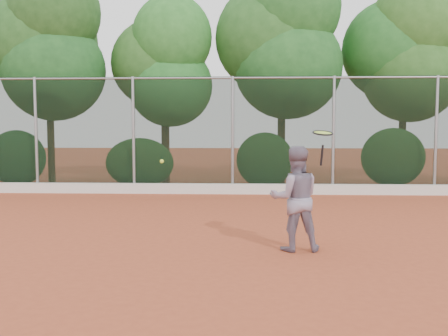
{
  "coord_description": "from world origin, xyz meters",
  "views": [
    {
      "loc": [
        0.39,
        -7.97,
        1.98
      ],
      "look_at": [
        0.0,
        1.0,
        1.25
      ],
      "focal_mm": 40.0,
      "sensor_mm": 36.0,
      "label": 1
    }
  ],
  "objects": [
    {
      "name": "ground",
      "position": [
        0.0,
        0.0,
        0.0
      ],
      "size": [
        80.0,
        80.0,
        0.0
      ],
      "primitive_type": "plane",
      "color": "#A34326",
      "rests_on": "ground"
    },
    {
      "name": "concrete_curb",
      "position": [
        0.0,
        6.82,
        0.15
      ],
      "size": [
        24.0,
        0.2,
        0.3
      ],
      "primitive_type": "cube",
      "color": "silver",
      "rests_on": "ground"
    },
    {
      "name": "tennis_player",
      "position": [
        1.19,
        0.01,
        0.84
      ],
      "size": [
        0.87,
        0.7,
        1.69
      ],
      "primitive_type": "imported",
      "rotation": [
        0.0,
        0.0,
        3.22
      ],
      "color": "gray",
      "rests_on": "ground"
    },
    {
      "name": "chainlink_fence",
      "position": [
        -0.0,
        7.0,
        1.86
      ],
      "size": [
        24.09,
        0.09,
        3.5
      ],
      "color": "black",
      "rests_on": "ground"
    },
    {
      "name": "foliage_backdrop",
      "position": [
        -0.55,
        8.98,
        4.4
      ],
      "size": [
        23.7,
        3.63,
        7.55
      ],
      "color": "#3C2317",
      "rests_on": "ground"
    },
    {
      "name": "tennis_racket",
      "position": [
        1.58,
        -0.18,
        1.86
      ],
      "size": [
        0.4,
        0.4,
        0.56
      ],
      "color": "black",
      "rests_on": "ground"
    },
    {
      "name": "tennis_ball_in_flight",
      "position": [
        -1.02,
        0.35,
        1.41
      ],
      "size": [
        0.07,
        0.07,
        0.07
      ],
      "color": "#D9EE36",
      "rests_on": "ground"
    }
  ]
}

